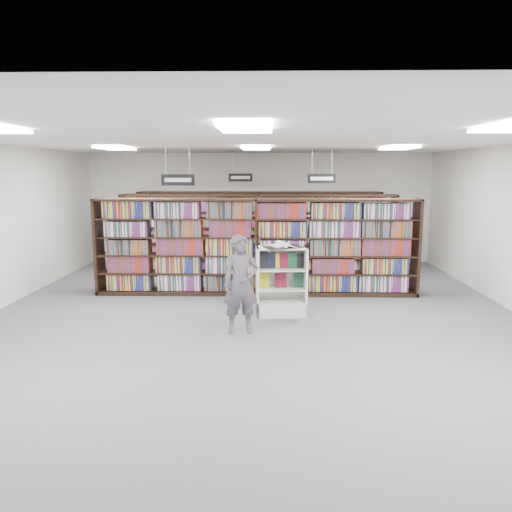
{
  "coord_description": "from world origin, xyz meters",
  "views": [
    {
      "loc": [
        0.26,
        -8.76,
        2.68
      ],
      "look_at": [
        0.03,
        0.5,
        1.1
      ],
      "focal_mm": 35.0,
      "sensor_mm": 36.0,
      "label": 1
    }
  ],
  "objects_px": {
    "endcap_display": "(281,291)",
    "open_book": "(283,246)",
    "bookshelf_row_near": "(256,247)",
    "shopper": "(241,284)"
  },
  "relations": [
    {
      "from": "bookshelf_row_near",
      "to": "shopper",
      "type": "xyz_separation_m",
      "value": [
        -0.19,
        -2.7,
        -0.22
      ]
    },
    {
      "from": "shopper",
      "to": "bookshelf_row_near",
      "type": "bearing_deg",
      "value": 71.72
    },
    {
      "from": "bookshelf_row_near",
      "to": "open_book",
      "type": "bearing_deg",
      "value": -73.06
    },
    {
      "from": "bookshelf_row_near",
      "to": "open_book",
      "type": "height_order",
      "value": "bookshelf_row_near"
    },
    {
      "from": "bookshelf_row_near",
      "to": "endcap_display",
      "type": "relative_size",
      "value": 5.37
    },
    {
      "from": "bookshelf_row_near",
      "to": "open_book",
      "type": "xyz_separation_m",
      "value": [
        0.53,
        -1.74,
        0.28
      ]
    },
    {
      "from": "endcap_display",
      "to": "open_book",
      "type": "bearing_deg",
      "value": -80.52
    },
    {
      "from": "endcap_display",
      "to": "open_book",
      "type": "distance_m",
      "value": 0.88
    },
    {
      "from": "endcap_display",
      "to": "open_book",
      "type": "height_order",
      "value": "open_book"
    },
    {
      "from": "bookshelf_row_near",
      "to": "shopper",
      "type": "height_order",
      "value": "bookshelf_row_near"
    }
  ]
}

